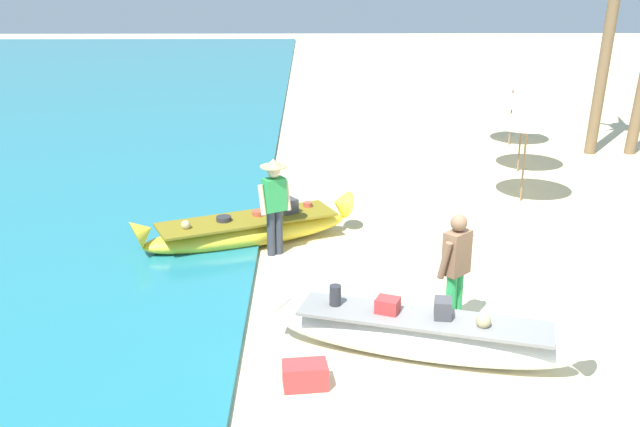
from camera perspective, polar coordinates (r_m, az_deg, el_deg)
The scene contains 9 objects.
ground_plane at distance 10.23m, azimuth 9.51°, elevation -9.08°, with size 80.00×80.00×0.00m, color beige.
boat_white_foreground at distance 9.51m, azimuth 7.79°, elevation -9.15°, with size 3.95×1.69×0.83m.
boat_yellow_midground at distance 13.02m, azimuth -5.50°, elevation -1.23°, with size 3.86×2.23×0.80m.
person_vendor_hatted at distance 12.36m, azimuth -3.51°, elevation 1.02°, with size 0.57×0.46×1.66m.
person_tourist_customer at distance 10.02m, azimuth 10.31°, elevation -3.94°, with size 0.54×0.52×1.63m.
parasol_row_0 at distance 15.49m, azimuth 15.55°, elevation 7.10°, with size 1.60×1.60×1.91m.
parasol_row_1 at distance 17.72m, azimuth 15.27°, elevation 8.56°, with size 1.60×1.60×1.91m.
parasol_row_2 at distance 20.27m, azimuth 14.56°, elevation 9.89°, with size 1.60×1.60×1.91m.
cooler_box at distance 8.93m, azimuth -1.13°, elevation -12.20°, with size 0.52×0.32×0.30m, color #C63838.
Camera 1 is at (-1.78, -8.87, 4.79)m, focal length 42.06 mm.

